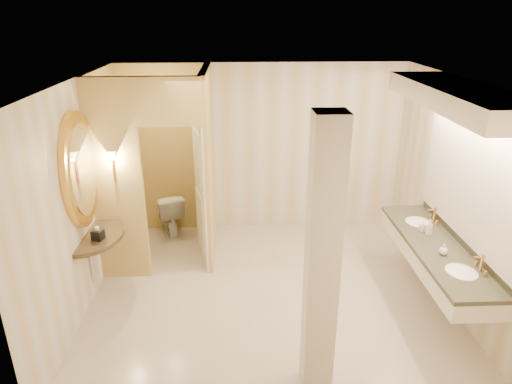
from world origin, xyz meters
TOP-DOWN VIEW (x-y plane):
  - floor at (0.00, 0.00)m, footprint 4.50×4.50m
  - ceiling at (0.00, 0.00)m, footprint 4.50×4.50m
  - wall_back at (0.00, 2.00)m, footprint 4.50×0.02m
  - wall_front at (0.00, -2.00)m, footprint 4.50×0.02m
  - wall_left at (-2.25, 0.00)m, footprint 0.02×4.00m
  - wall_right at (2.25, 0.00)m, footprint 0.02×4.00m
  - toilet_closet at (-1.11, 0.97)m, footprint 1.50×1.55m
  - wall_sconce at (-1.93, 0.43)m, footprint 0.14×0.14m
  - vanity at (1.98, -0.40)m, footprint 0.75×2.43m
  - console_shelf at (-2.21, 0.05)m, footprint 1.06×1.06m
  - pillar at (0.35, -1.57)m, footprint 0.28×0.28m
  - tissue_box at (-2.06, -0.10)m, footprint 0.15×0.15m
  - toilet at (-1.50, 1.75)m, footprint 0.61×0.81m
  - soap_bottle_a at (1.89, -0.06)m, footprint 0.08×0.08m
  - soap_bottle_b at (1.91, -0.64)m, footprint 0.10×0.10m
  - soap_bottle_c at (1.93, -0.16)m, footprint 0.10×0.10m

SIDE VIEW (x-z plane):
  - floor at x=0.00m, z-range 0.00..0.00m
  - toilet at x=-1.50m, z-range 0.00..0.73m
  - tissue_box at x=-2.06m, z-range 0.88..1.00m
  - soap_bottle_b at x=1.91m, z-range 0.88..1.00m
  - soap_bottle_a at x=1.89m, z-range 0.88..1.01m
  - soap_bottle_c at x=1.93m, z-range 0.88..1.07m
  - console_shelf at x=-2.21m, z-range 0.36..2.34m
  - wall_back at x=0.00m, z-range 0.00..2.70m
  - wall_front at x=0.00m, z-range 0.00..2.70m
  - wall_left at x=-2.25m, z-range 0.00..2.70m
  - wall_right at x=2.25m, z-range 0.00..2.70m
  - pillar at x=0.35m, z-range 0.00..2.70m
  - toilet_closet at x=-1.11m, z-range 0.04..2.74m
  - vanity at x=1.98m, z-range 0.58..2.67m
  - wall_sconce at x=-1.93m, z-range 1.52..1.94m
  - ceiling at x=0.00m, z-range 2.70..2.70m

